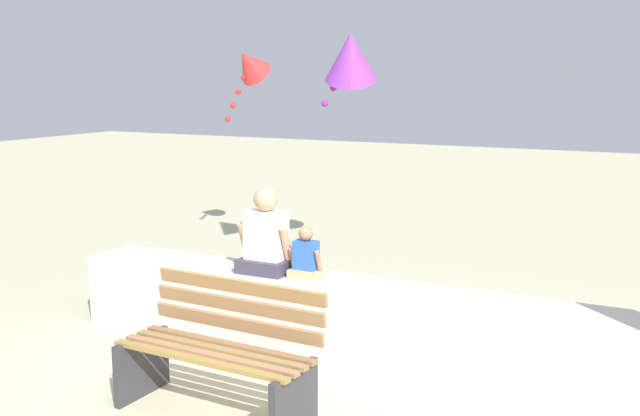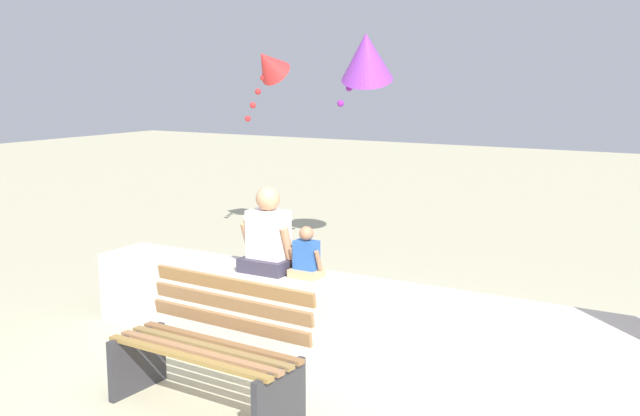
% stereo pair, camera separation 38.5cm
% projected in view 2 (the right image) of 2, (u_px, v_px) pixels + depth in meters
% --- Properties ---
extents(ground_plane, '(40.00, 40.00, 0.00)m').
position_uv_depth(ground_plane, '(288.00, 405.00, 5.26)').
color(ground_plane, '#B6B08F').
extents(seawall_ledge, '(5.19, 0.60, 0.64)m').
position_uv_depth(seawall_ledge, '(354.00, 323.00, 6.05)').
color(seawall_ledge, beige).
rests_on(seawall_ledge, ground).
extents(park_bench, '(1.43, 0.66, 0.88)m').
position_uv_depth(park_bench, '(211.00, 352.00, 5.16)').
color(park_bench, olive).
rests_on(park_bench, ground).
extents(person_adult, '(0.48, 0.35, 0.74)m').
position_uv_depth(person_adult, '(268.00, 239.00, 6.37)').
color(person_adult, '#363243').
rests_on(person_adult, seawall_ledge).
extents(person_child, '(0.28, 0.21, 0.43)m').
position_uv_depth(person_child, '(306.00, 257.00, 6.20)').
color(person_child, tan).
rests_on(person_child, seawall_ledge).
extents(kite_purple, '(0.86, 0.95, 0.96)m').
position_uv_depth(kite_purple, '(366.00, 57.00, 8.61)').
color(kite_purple, purple).
extents(kite_red, '(0.69, 0.62, 1.04)m').
position_uv_depth(kite_red, '(268.00, 65.00, 9.59)').
color(kite_red, red).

